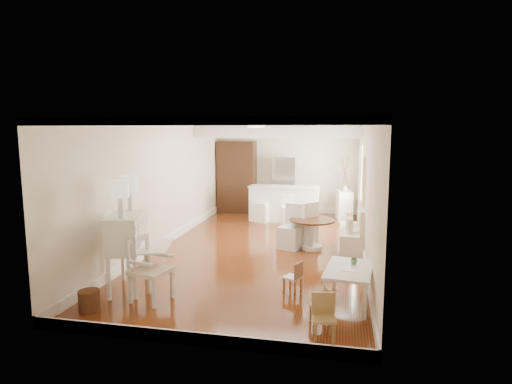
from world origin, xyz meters
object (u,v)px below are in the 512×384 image
(fridge, at_px, (295,186))
(wicker_basket, at_px, (89,301))
(kids_table, at_px, (348,286))
(bar_stool_right, at_px, (288,211))
(gustavian_armchair, at_px, (151,270))
(pantry_cabinet, at_px, (237,177))
(kids_chair_a, at_px, (319,305))
(dining_table, at_px, (312,234))
(slip_chair_near, at_px, (291,227))
(sideboard, at_px, (344,205))
(kids_chair_c, at_px, (324,318))
(bar_stool_left, at_px, (263,207))
(breakfast_counter, at_px, (284,204))
(kids_chair_b, at_px, (293,277))
(slip_chair_far, at_px, (303,223))
(secretary_bureau, at_px, (128,252))

(fridge, bearing_deg, wicker_basket, -105.12)
(wicker_basket, xyz_separation_m, kids_table, (3.75, 1.05, 0.13))
(kids_table, xyz_separation_m, bar_stool_right, (-1.58, 5.03, 0.17))
(gustavian_armchair, relative_size, pantry_cabinet, 0.44)
(kids_chair_a, distance_m, dining_table, 3.73)
(wicker_basket, relative_size, kids_table, 0.28)
(kids_table, distance_m, bar_stool_right, 5.28)
(bar_stool_right, bearing_deg, wicker_basket, -122.19)
(slip_chair_near, bearing_deg, wicker_basket, -102.11)
(dining_table, xyz_separation_m, sideboard, (0.71, 3.45, 0.09))
(dining_table, distance_m, bar_stool_right, 2.25)
(kids_chair_c, distance_m, bar_stool_right, 6.42)
(kids_chair_a, relative_size, bar_stool_left, 0.57)
(bar_stool_right, bearing_deg, breakfast_counter, 92.64)
(breakfast_counter, bearing_deg, slip_chair_near, -79.22)
(bar_stool_left, bearing_deg, slip_chair_near, -50.12)
(kids_chair_b, relative_size, pantry_cabinet, 0.24)
(wicker_basket, height_order, dining_table, dining_table)
(bar_stool_right, bearing_deg, bar_stool_left, 134.27)
(dining_table, relative_size, sideboard, 1.11)
(slip_chair_far, bearing_deg, kids_chair_b, 39.92)
(kids_chair_a, bearing_deg, bar_stool_left, 178.41)
(secretary_bureau, distance_m, kids_chair_c, 3.49)
(wicker_basket, bearing_deg, gustavian_armchair, 36.14)
(breakfast_counter, bearing_deg, dining_table, -70.69)
(slip_chair_far, bearing_deg, gustavian_armchair, 9.87)
(kids_table, xyz_separation_m, slip_chair_far, (-1.00, 3.28, 0.23))
(gustavian_armchair, height_order, kids_chair_c, gustavian_armchair)
(dining_table, bearing_deg, sideboard, 78.42)
(secretary_bureau, distance_m, slip_chair_near, 3.86)
(bar_stool_left, bearing_deg, slip_chair_far, -42.29)
(slip_chair_near, xyz_separation_m, slip_chair_far, (0.25, 0.35, 0.02))
(dining_table, relative_size, pantry_cabinet, 0.44)
(kids_chair_c, bearing_deg, bar_stool_right, 91.53)
(kids_chair_c, distance_m, breakfast_counter, 7.28)
(kids_chair_c, distance_m, dining_table, 4.22)
(slip_chair_far, bearing_deg, fridge, -132.62)
(secretary_bureau, distance_m, breakfast_counter, 6.26)
(dining_table, xyz_separation_m, bar_stool_left, (-1.62, 2.63, 0.11))
(kids_table, bearing_deg, wicker_basket, -164.41)
(kids_chair_b, height_order, breakfast_counter, breakfast_counter)
(wicker_basket, xyz_separation_m, breakfast_counter, (1.95, 6.91, 0.36))
(kids_chair_c, xyz_separation_m, dining_table, (-0.46, 4.19, 0.04))
(fridge, bearing_deg, kids_chair_b, -83.91)
(kids_chair_a, xyz_separation_m, pantry_cabinet, (-3.10, 7.72, 0.89))
(pantry_cabinet, bearing_deg, slip_chair_near, -60.65)
(wicker_basket, distance_m, breakfast_counter, 7.19)
(gustavian_armchair, bearing_deg, wicker_basket, 139.16)
(kids_table, distance_m, pantry_cabinet, 7.82)
(bar_stool_left, distance_m, sideboard, 2.46)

